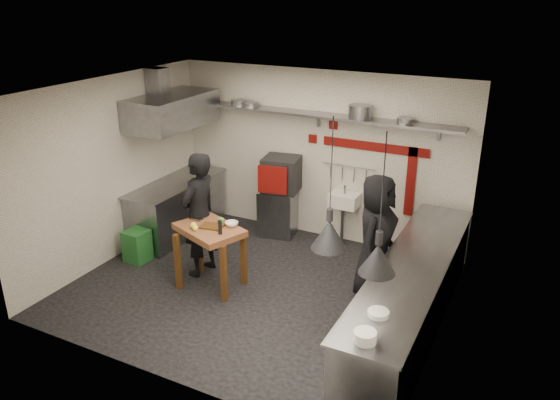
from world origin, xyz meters
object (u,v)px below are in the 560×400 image
at_px(prep_table, 211,257).
at_px(green_bin, 137,246).
at_px(combi_oven, 281,174).
at_px(oven_stand, 278,212).
at_px(chef_right, 376,236).
at_px(chef_left, 199,215).

bearing_deg(prep_table, green_bin, -163.79).
distance_m(combi_oven, prep_table, 2.11).
bearing_deg(oven_stand, chef_right, -38.98).
bearing_deg(chef_right, oven_stand, 62.53).
bearing_deg(green_bin, oven_stand, 51.40).
relative_size(prep_table, chef_right, 0.53).
bearing_deg(combi_oven, chef_right, -39.91).
relative_size(oven_stand, combi_oven, 1.38).
xyz_separation_m(chef_left, chef_right, (2.47, 0.57, -0.06)).
distance_m(green_bin, prep_table, 1.48).
xyz_separation_m(prep_table, chef_right, (2.11, 0.85, 0.41)).
bearing_deg(oven_stand, chef_left, -112.89).
height_order(chef_left, chef_right, chef_left).
xyz_separation_m(oven_stand, combi_oven, (0.06, 0.01, 0.69)).
relative_size(prep_table, chef_left, 0.50).
height_order(prep_table, chef_left, chef_left).
distance_m(combi_oven, chef_right, 2.33).
distance_m(oven_stand, prep_table, 2.00).
height_order(combi_oven, chef_right, chef_right).
distance_m(chef_left, chef_right, 2.53).
relative_size(combi_oven, chef_left, 0.31).
xyz_separation_m(combi_oven, chef_right, (2.01, -1.16, -0.22)).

